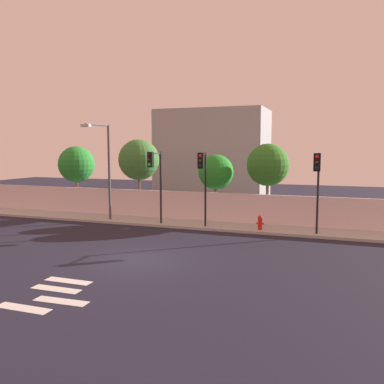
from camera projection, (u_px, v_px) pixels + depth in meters
ground_plane at (135, 260)px, 17.28m from camera, size 80.00×80.00×0.00m
sidewalk at (198, 225)px, 24.94m from camera, size 36.00×2.40×0.15m
perimeter_wall at (205, 206)px, 26.04m from camera, size 36.00×0.18×1.80m
crosswalk_marking at (53, 294)px, 13.26m from camera, size 2.81×3.00×0.01m
traffic_light_left at (317, 175)px, 20.79m from camera, size 0.34×1.85×4.35m
traffic_light_center at (155, 172)px, 24.22m from camera, size 0.42×1.29×4.39m
traffic_light_right at (203, 173)px, 23.27m from camera, size 0.34×1.19×4.36m
street_lamp_curbside at (106, 163)px, 25.79m from camera, size 0.62×2.39×6.08m
fire_hydrant at (260, 222)px, 23.00m from camera, size 0.44×0.26×0.82m
roadside_tree_leftmost at (76, 164)px, 30.14m from camera, size 2.67×2.67×4.91m
roadside_tree_midleft at (139, 160)px, 28.35m from camera, size 2.85×2.85×5.38m
roadside_tree_midright at (216, 172)px, 26.53m from camera, size 2.30×2.30×4.36m
roadside_tree_rightmost at (268, 165)px, 25.33m from camera, size 2.65×2.65×5.05m
low_building_distant at (213, 154)px, 40.06m from camera, size 10.44×6.00×8.47m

